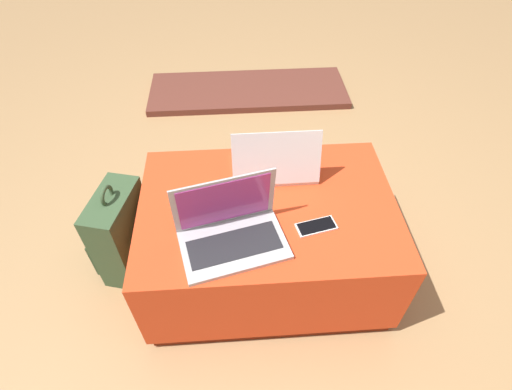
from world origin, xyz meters
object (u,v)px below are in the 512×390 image
at_px(backpack, 120,234).
at_px(laptop_near, 231,230).
at_px(cell_phone, 316,226).
at_px(laptop_far, 275,164).

bearing_deg(backpack, laptop_near, 78.33).
height_order(laptop_near, backpack, laptop_near).
bearing_deg(backpack, cell_phone, 89.96).
relative_size(laptop_near, laptop_far, 1.18).
height_order(laptop_far, backpack, laptop_far).
bearing_deg(backpack, laptop_far, 112.38).
bearing_deg(laptop_far, laptop_near, 60.43).
bearing_deg(laptop_near, cell_phone, -7.78).
bearing_deg(cell_phone, laptop_near, 83.13).
distance_m(laptop_near, laptop_far, 0.38).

